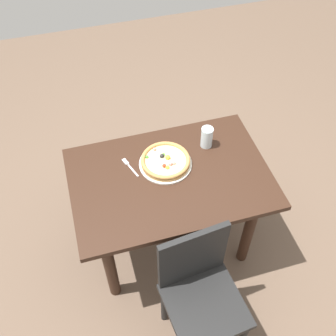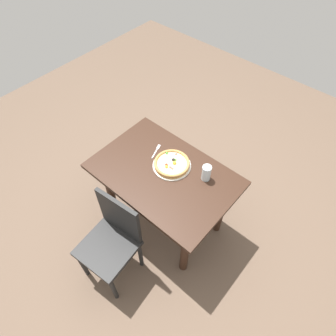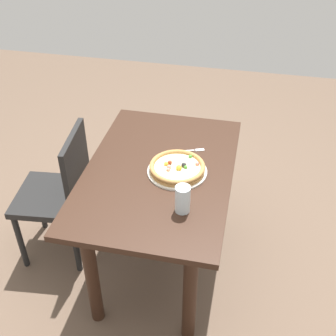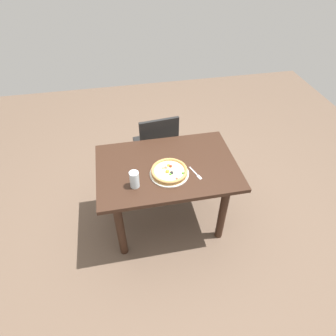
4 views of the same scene
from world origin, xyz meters
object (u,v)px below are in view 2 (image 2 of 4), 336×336
(chair_near, at_px, (112,239))
(drinking_glass, at_px, (206,173))
(dining_table, at_px, (164,183))
(fork, at_px, (157,150))
(plate, at_px, (172,166))
(pizza, at_px, (172,164))

(chair_near, height_order, drinking_glass, drinking_glass)
(dining_table, distance_m, drinking_glass, 0.39)
(drinking_glass, bearing_deg, dining_table, -147.75)
(chair_near, distance_m, fork, 0.81)
(chair_near, height_order, fork, chair_near)
(fork, height_order, drinking_glass, drinking_glass)
(dining_table, relative_size, plate, 3.68)
(dining_table, bearing_deg, chair_near, -90.66)
(dining_table, distance_m, chair_near, 0.61)
(chair_near, xyz_separation_m, fork, (-0.20, 0.74, 0.26))
(pizza, relative_size, drinking_glass, 2.10)
(pizza, xyz_separation_m, drinking_glass, (0.28, 0.08, 0.04))
(pizza, bearing_deg, dining_table, -91.17)
(plate, xyz_separation_m, pizza, (-0.00, 0.00, 0.03))
(pizza, distance_m, fork, 0.22)
(fork, bearing_deg, dining_table, -143.51)
(chair_near, height_order, pizza, chair_near)
(plate, bearing_deg, drinking_glass, 15.96)
(dining_table, relative_size, drinking_glass, 8.34)
(plate, distance_m, drinking_glass, 0.30)
(dining_table, distance_m, pizza, 0.19)
(dining_table, height_order, pizza, pizza)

